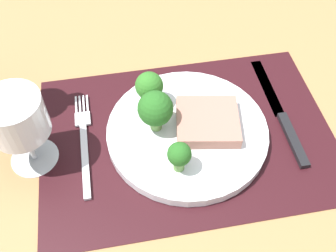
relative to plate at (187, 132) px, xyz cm
name	(u,v)px	position (x,y,z in cm)	size (l,w,h in cm)	color
ground_plane	(187,142)	(0.00, 0.00, -2.60)	(140.00, 110.00, 3.00)	#996D42
placemat	(187,136)	(0.00, 0.00, -0.95)	(44.57, 31.04, 0.30)	black
plate	(187,132)	(0.00, 0.00, 0.00)	(24.38, 24.38, 1.60)	silver
steak	(207,120)	(3.02, 0.27, 1.81)	(9.22, 8.70, 2.02)	#9E6B5B
broccoli_front_edge	(149,87)	(-4.78, 5.96, 4.65)	(4.31, 4.31, 6.18)	#6B994C
broccoli_near_fork	(179,155)	(-2.61, -6.58, 3.97)	(3.33, 3.33, 5.12)	#5B8942
broccoli_back_left	(155,109)	(-4.59, 1.13, 4.96)	(5.19, 5.19, 6.90)	#6B994C
fork	(84,141)	(-15.61, 1.42, -0.55)	(2.40, 19.20, 0.50)	silver
knife	(282,117)	(15.52, 0.53, -0.50)	(1.80, 23.00, 0.80)	black
wine_glass	(18,118)	(-22.92, 0.44, 7.82)	(7.93, 7.93, 12.68)	silver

